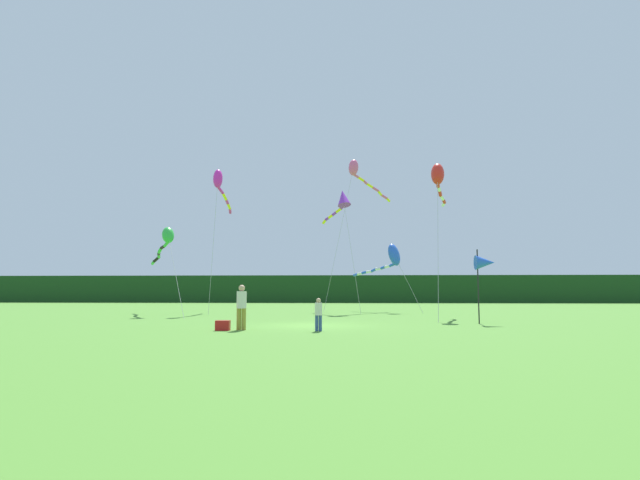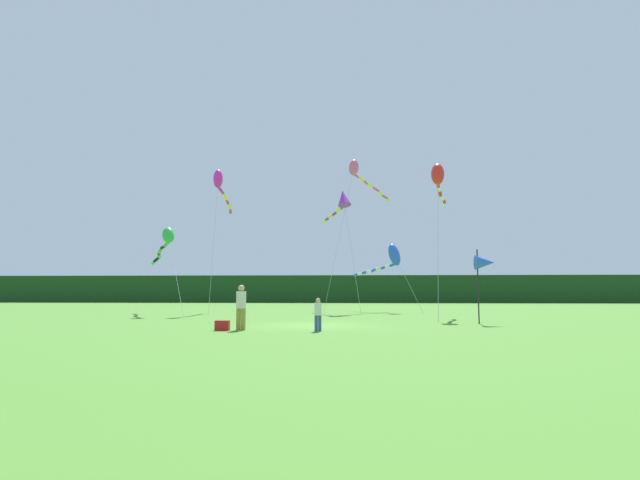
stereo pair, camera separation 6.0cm
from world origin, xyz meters
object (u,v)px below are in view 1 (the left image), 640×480
Objects in this scene: kite_rainbow at (358,172)px; kite_green at (166,241)px; banner_flag_pole at (485,263)px; kite_blue at (391,257)px; person_adult at (242,305)px; kite_magenta at (220,184)px; kite_purple at (342,200)px; kite_red at (438,177)px; person_child at (319,313)px; cooler_box at (223,326)px.

kite_rainbow is 1.37× the size of kite_green.
kite_blue is at bearing 104.53° from banner_flag_pole.
kite_green is (-12.61, -7.87, -6.16)m from kite_rainbow.
person_adult is 0.15× the size of kite_rainbow.
kite_magenta is (-15.70, 11.08, 6.34)m from banner_flag_pole.
kite_magenta is at bearing -172.09° from kite_purple.
kite_blue is at bearing 19.39° from kite_green.
banner_flag_pole is at bearing -22.89° from kite_green.
kite_red reaches higher than kite_blue.
kite_rainbow is at bearing 110.14° from banner_flag_pole.
person_adult is 0.19× the size of kite_red.
person_child is (3.08, -0.41, -0.29)m from person_adult.
kite_magenta reaches higher than cooler_box.
kite_magenta is (-12.33, -1.92, 5.17)m from kite_blue.
kite_purple is (4.43, 17.09, 7.94)m from cooler_box.
kite_red reaches higher than banner_flag_pole.
kite_rainbow is at bearing 69.68° from kite_purple.
kite_blue is (14.96, 5.27, -0.76)m from kite_green.
person_adult is at bearing -112.70° from kite_blue.
kite_rainbow is (-5.72, 15.61, 8.09)m from banner_flag_pole.
kite_purple is at bearing -110.32° from kite_rainbow.
kite_blue is (4.25, 17.94, 3.31)m from person_child.
kite_blue is (-3.37, 13.00, 1.17)m from banner_flag_pole.
kite_red is (6.49, 10.59, 7.58)m from person_child.
cooler_box is 0.11× the size of kite_blue.
kite_purple is 0.88× the size of kite_magenta.
kite_red reaches higher than kite_green.
cooler_box is (-3.76, 0.15, -0.51)m from person_child.
cooler_box is 0.06× the size of kite_red.
kite_rainbow reaches higher than cooler_box.
cooler_box is at bearing -157.16° from banner_flag_pole.
person_adult is at bearing -72.24° from kite_magenta.
kite_magenta is at bearing -155.64° from kite_rainbow.
kite_green reaches higher than kite_blue.
kite_red is at bearing -20.44° from kite_magenta.
kite_purple reaches higher than banner_flag_pole.
banner_flag_pole is at bearing -69.86° from kite_rainbow.
kite_red is at bearing -6.91° from kite_green.
kite_blue reaches higher than person_child.
person_child is at bearing -121.51° from kite_red.
kite_blue is (3.58, 0.70, -4.12)m from kite_purple.
kite_blue is (8.01, 17.79, 3.82)m from cooler_box.
kite_green is at bearing -148.03° from kite_rainbow.
person_adult is 0.20× the size of kite_purple.
banner_flag_pole is at bearing -35.22° from kite_magenta.
banner_flag_pole is 20.24m from kite_magenta.
kite_rainbow is 1.30× the size of kite_red.
cooler_box is 16.72m from kite_red.
kite_red is (5.82, -6.65, 0.15)m from kite_purple.
person_adult is 11.77m from banner_flag_pole.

